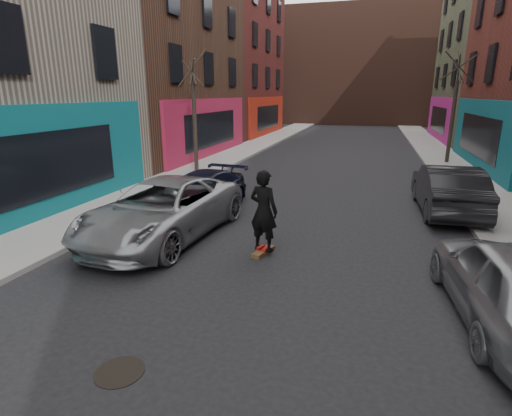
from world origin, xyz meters
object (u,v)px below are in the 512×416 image
Objects in this scene: skateboard at (263,252)px; skateboarder at (264,211)px; parked_left_far at (163,209)px; tree_left_far at (194,102)px; parked_left_end at (200,193)px; parked_right_end at (448,189)px; manhole at (120,372)px; tree_right_far at (455,99)px.

skateboard is 0.40× the size of skateboarder.
parked_left_far reaches higher than skateboard.
skateboard is (5.93, -9.26, -3.33)m from tree_left_far.
parked_left_far reaches higher than parked_left_end.
parked_right_end is (7.80, 4.67, 0.01)m from parked_left_far.
tree_left_far is at bearing -22.74° from parked_right_end.
parked_right_end reaches higher than manhole.
parked_left_far is 2.82× the size of skateboarder.
parked_left_end is 7.98m from manhole.
parked_right_end is at bearing 61.57° from skateboard.
skateboarder is (2.93, -2.90, 0.45)m from parked_left_end.
parked_left_far is 5.66m from manhole.
parked_right_end is at bearing 59.99° from manhole.
tree_left_far is 8.12× the size of skateboard.
parked_left_end reaches higher than skateboard.
skateboard is (2.93, -0.43, -0.73)m from parked_left_far.
tree_right_far reaches higher than tree_left_far.
tree_left_far is 15.30m from manhole.
skateboard is 4.84m from manhole.
parked_left_far is 8.01× the size of manhole.
parked_left_end is at bearing -29.48° from skateboarder.
parked_left_far is at bearing -122.38° from tree_right_far.
manhole is (-5.70, -9.88, -0.78)m from parked_right_end.
skateboard is at bearing -57.37° from tree_left_far.
parked_left_far is at bearing 111.94° from manhole.
tree_left_far is 7.54m from parked_left_end.
skateboarder is at bearing 44.63° from parked_right_end.
skateboarder reaches higher than skateboard.
parked_right_end is (10.80, -4.16, -2.59)m from tree_left_far.
parked_right_end is 11.43m from manhole.
tree_left_far is 3.26× the size of skateboarder.
tree_right_far is at bearing -100.65° from parked_right_end.
parked_right_end is (-1.60, -10.16, -2.74)m from tree_right_far.
manhole is at bearing -70.04° from tree_left_far.
tree_left_far reaches higher than parked_left_far.
tree_right_far is 3.42× the size of skateboarder.
manhole is at bearing 95.36° from skateboarder.
parked_left_end is 2.24× the size of skateboarder.
parked_left_end is at bearing -127.26° from tree_right_far.
tree_right_far is 1.42× the size of parked_right_end.
parked_left_end is 6.37× the size of manhole.
skateboard is at bearing -0.00° from skateboarder.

